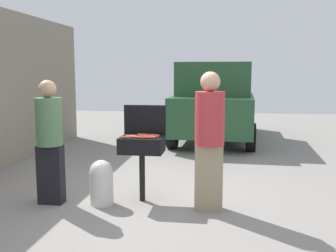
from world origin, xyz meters
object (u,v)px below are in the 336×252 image
hot_dog_1 (154,137)px  person_right (210,136)px  hot_dog_12 (147,136)px  hot_dog_13 (126,137)px  propane_tank (101,181)px  hot_dog_7 (138,136)px  hot_dog_2 (130,136)px  hot_dog_11 (155,135)px  hot_dog_4 (135,137)px  person_left (49,137)px  hot_dog_14 (131,136)px  parked_minivan (216,101)px  hot_dog_10 (149,136)px  hot_dog_0 (141,138)px  hot_dog_5 (144,137)px  hot_dog_8 (152,135)px  bbq_grill (142,147)px  hot_dog_3 (150,138)px  hot_dog_9 (142,134)px  hot_dog_6 (144,135)px

hot_dog_1 → person_right: size_ratio=0.07×
hot_dog_12 → hot_dog_13: size_ratio=1.00×
propane_tank → hot_dog_7: bearing=27.3°
hot_dog_1 → hot_dog_2: size_ratio=1.00×
hot_dog_11 → hot_dog_4: bearing=-145.9°
person_left → hot_dog_2: bearing=4.8°
hot_dog_14 → parked_minivan: 5.42m
hot_dog_7 → hot_dog_11: same height
hot_dog_10 → hot_dog_0: bearing=-117.8°
hot_dog_5 → hot_dog_8: 0.18m
bbq_grill → propane_tank: bbq_grill is taller
hot_dog_3 → person_left: 1.37m
person_right → hot_dog_0: bearing=2.1°
hot_dog_10 → propane_tank: hot_dog_10 is taller
hot_dog_9 → hot_dog_13: size_ratio=1.00×
hot_dog_9 → person_left: person_left is taller
hot_dog_13 → hot_dog_14: bearing=60.8°
bbq_grill → hot_dog_0: (0.02, -0.14, 0.16)m
hot_dog_9 → hot_dog_10: same height
bbq_grill → hot_dog_9: (-0.02, 0.13, 0.16)m
hot_dog_4 → hot_dog_7: (0.02, 0.12, 0.00)m
hot_dog_5 → hot_dog_9: 0.19m
hot_dog_10 → hot_dog_14: 0.24m
hot_dog_2 → hot_dog_10: same height
hot_dog_2 → hot_dog_7: bearing=15.7°
hot_dog_10 → hot_dog_5: bearing=-131.8°
hot_dog_6 → hot_dog_13: same height
hot_dog_10 → propane_tank: size_ratio=0.21×
hot_dog_10 → propane_tank: 0.90m
hot_dog_5 → parked_minivan: bearing=81.1°
hot_dog_14 → parked_minivan: parked_minivan is taller
hot_dog_7 → hot_dog_13: size_ratio=1.00×
bbq_grill → hot_dog_10: 0.18m
hot_dog_13 → bbq_grill: bearing=37.0°
hot_dog_3 → person_right: bearing=-7.9°
hot_dog_8 → hot_dog_14: 0.30m
hot_dog_14 → person_left: size_ratio=0.08×
hot_dog_8 → person_left: bearing=-164.4°
hot_dog_1 → hot_dog_4: same height
hot_dog_9 → hot_dog_10: 0.16m
hot_dog_1 → hot_dog_13: size_ratio=1.00×
hot_dog_11 → hot_dog_3: bearing=-100.1°
hot_dog_7 → hot_dog_10: size_ratio=1.00×
hot_dog_3 → hot_dog_11: bearing=79.9°
hot_dog_5 → hot_dog_6: (-0.03, 0.13, 0.00)m
hot_dog_12 → hot_dog_14: 0.21m
hot_dog_7 → person_left: size_ratio=0.08×
hot_dog_2 → hot_dog_12: size_ratio=1.00×
propane_tank → hot_dog_12: bearing=19.6°
hot_dog_5 → hot_dog_13: bearing=-157.7°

